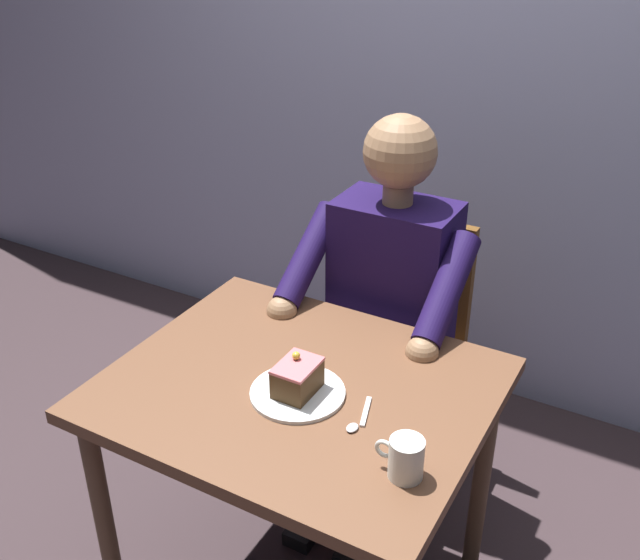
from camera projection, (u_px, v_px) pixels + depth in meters
cafe_rear_panel at (492, 2)px, 2.48m from camera, size 6.40×0.12×3.00m
dining_table at (299, 414)px, 1.89m from camera, size 0.94×0.78×0.75m
chair at (401, 340)px, 2.48m from camera, size 0.42×0.42×0.90m
seated_person at (382, 317)px, 2.26m from camera, size 0.53×0.58×1.29m
dessert_plate at (298, 393)px, 1.80m from camera, size 0.24×0.24×0.01m
cake_slice at (297, 377)px, 1.78m from camera, size 0.09×0.12×0.10m
coffee_cup at (405, 457)px, 1.54m from camera, size 0.11×0.08×0.09m
dessert_spoon at (359, 420)px, 1.71m from camera, size 0.04×0.14×0.01m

